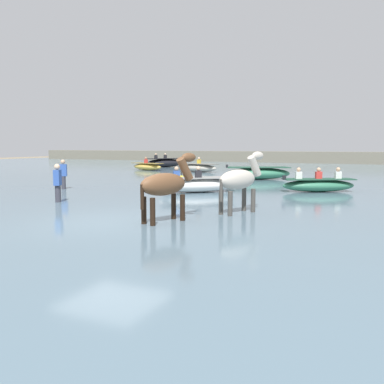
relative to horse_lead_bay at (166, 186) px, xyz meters
name	(u,v)px	position (x,y,z in m)	size (l,w,h in m)	color
ground_plane	(113,232)	(-1.35, -0.46, -1.22)	(120.00, 120.00, 0.00)	#84755B
water_surface	(237,190)	(-1.35, 9.54, -1.08)	(90.00, 90.00, 0.29)	slate
horse_lead_bay	(166,186)	(0.00, 0.00, 0.00)	(0.97, 1.89, 2.07)	brown
horse_trailing_pinto	(239,181)	(1.25, 2.17, 0.01)	(1.03, 1.89, 2.08)	beige
boat_near_port	(147,166)	(-12.55, 19.71, -0.64)	(3.23, 1.84, 1.05)	gold
boat_distant_east	(258,173)	(-1.78, 14.41, -0.57)	(3.94, 2.79, 0.87)	#337556
boat_distant_west	(165,163)	(-13.59, 24.62, -0.53)	(3.22, 3.79, 1.28)	black
boat_far_offshore	(318,185)	(2.46, 9.07, -0.63)	(3.19, 2.34, 1.04)	#337556
boat_mid_outer	(198,168)	(-7.88, 19.38, -0.61)	(3.51, 1.85, 1.11)	#B2AD9E
boat_near_starboard	(198,185)	(-2.15, 6.69, -0.61)	(3.25, 2.99, 1.11)	silver
person_wading_close	(63,176)	(-8.22, 5.28, -0.36)	(0.38, 0.34, 1.63)	#383842
person_spectator_far	(58,186)	(-5.26, 1.75, -0.36)	(0.32, 0.37, 1.63)	#383842
channel_buoy	(181,179)	(-4.99, 10.81, -0.74)	(0.36, 0.36, 0.83)	yellow
far_shoreline	(326,159)	(-1.35, 39.84, -0.43)	(80.00, 2.40, 1.58)	#706B5B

